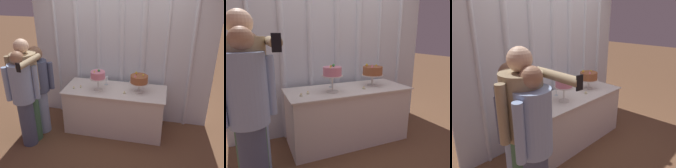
% 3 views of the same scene
% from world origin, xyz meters
% --- Properties ---
extents(ground_plane, '(24.00, 24.00, 0.00)m').
position_xyz_m(ground_plane, '(0.00, 0.00, 0.00)').
color(ground_plane, brown).
extents(draped_curtain, '(3.17, 0.16, 2.85)m').
position_xyz_m(draped_curtain, '(-0.01, 0.56, 1.48)').
color(draped_curtain, silver).
rests_on(draped_curtain, ground_plane).
extents(cake_table, '(1.69, 0.70, 0.77)m').
position_xyz_m(cake_table, '(0.00, 0.10, 0.39)').
color(cake_table, white).
rests_on(cake_table, ground_plane).
extents(cake_display_nearleft, '(0.27, 0.27, 0.36)m').
position_xyz_m(cake_display_nearleft, '(-0.26, 0.01, 1.03)').
color(cake_display_nearleft, silver).
rests_on(cake_display_nearleft, cake_table).
extents(cake_display_nearright, '(0.31, 0.31, 0.33)m').
position_xyz_m(cake_display_nearright, '(0.40, 0.11, 0.98)').
color(cake_display_nearright, silver).
rests_on(cake_display_nearright, cake_table).
extents(wine_glass, '(0.06, 0.06, 0.15)m').
position_xyz_m(wine_glass, '(-0.19, 0.25, 0.89)').
color(wine_glass, silver).
rests_on(wine_glass, cake_table).
extents(tealight_far_left, '(0.04, 0.04, 0.04)m').
position_xyz_m(tealight_far_left, '(-0.68, -0.02, 0.78)').
color(tealight_far_left, beige).
rests_on(tealight_far_left, cake_table).
extents(tealight_near_left, '(0.04, 0.04, 0.04)m').
position_xyz_m(tealight_near_left, '(-0.58, 0.05, 0.79)').
color(tealight_near_left, beige).
rests_on(tealight_near_left, cake_table).
extents(tealight_near_right, '(0.05, 0.05, 0.04)m').
position_xyz_m(tealight_near_right, '(0.18, -0.02, 0.78)').
color(tealight_near_right, beige).
rests_on(tealight_near_right, cake_table).
extents(guest_man_dark_suit, '(0.46, 0.44, 1.52)m').
position_xyz_m(guest_man_dark_suit, '(-1.20, -0.22, 0.83)').
color(guest_man_dark_suit, '#93ADD6').
rests_on(guest_man_dark_suit, ground_plane).
extents(guest_girl_blue_dress, '(0.53, 0.69, 1.69)m').
position_xyz_m(guest_girl_blue_dress, '(-1.25, -0.48, 0.92)').
color(guest_girl_blue_dress, '#3D6B4C').
rests_on(guest_girl_blue_dress, ground_plane).
extents(guest_man_pink_jacket, '(0.46, 0.42, 1.55)m').
position_xyz_m(guest_man_pink_jacket, '(-1.25, -0.61, 0.85)').
color(guest_man_pink_jacket, '#4C5675').
rests_on(guest_man_pink_jacket, ground_plane).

